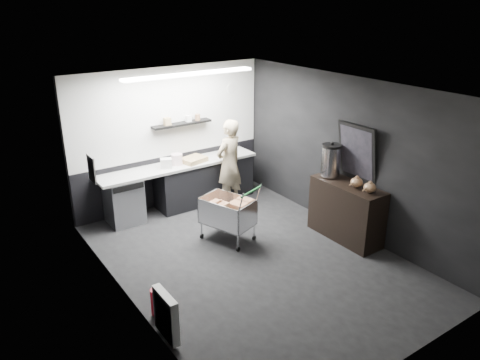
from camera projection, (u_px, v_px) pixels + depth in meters
floor at (253, 260)px, 7.40m from camera, size 5.50×5.50×0.00m
ceiling at (255, 89)px, 6.41m from camera, size 5.50×5.50×0.00m
wall_back at (170, 137)px, 9.02m from camera, size 5.50×0.00×5.50m
wall_front at (412, 261)px, 4.80m from camera, size 5.50×0.00×5.50m
wall_left at (125, 214)px, 5.86m from camera, size 0.00×5.50×5.50m
wall_right at (349, 156)px, 7.96m from camera, size 0.00×5.50×5.50m
kitchen_wall_panel at (169, 112)px, 8.82m from camera, size 3.95×0.02×1.70m
dado_panel at (173, 179)px, 9.31m from camera, size 3.95×0.02×1.00m
floating_shelf at (182, 124)px, 8.92m from camera, size 1.20×0.22×0.04m
wall_clock at (231, 89)px, 9.44m from camera, size 0.20×0.03×0.20m
poster at (91, 169)px, 6.79m from camera, size 0.02×0.30×0.40m
poster_red_band at (91, 164)px, 6.77m from camera, size 0.02×0.22×0.10m
radiator at (166, 315)px, 5.56m from camera, size 0.10×0.50×0.60m
ceiling_strip at (190, 74)px, 7.84m from camera, size 2.40×0.20×0.04m
prep_counter at (186, 184)px, 9.16m from camera, size 3.20×0.61×0.90m
person at (229, 163)px, 9.04m from camera, size 0.72×0.57×1.75m
shopping_cart at (227, 214)px, 7.86m from camera, size 0.84×1.10×1.02m
sideboard at (346, 204)px, 7.90m from camera, size 0.57×1.32×1.98m
fire_extinguisher at (156, 301)px, 6.03m from camera, size 0.14×0.14×0.46m
cardboard_box at (194, 160)px, 9.03m from camera, size 0.53×0.45×0.09m
pink_tub at (177, 159)px, 8.87m from camera, size 0.21×0.21×0.21m
white_container at (166, 163)px, 8.70m from camera, size 0.25×0.22×0.18m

